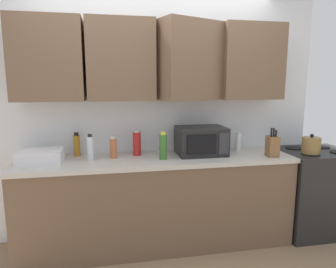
% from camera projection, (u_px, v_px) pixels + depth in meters
% --- Properties ---
extents(wall_back_with_cabinets, '(3.52, 0.54, 2.60)m').
position_uv_depth(wall_back_with_cabinets, '(154.00, 87.00, 3.00)').
color(wall_back_with_cabinets, white).
rests_on(wall_back_with_cabinets, ground_plane).
extents(counter_run, '(2.65, 0.63, 0.90)m').
position_uv_depth(counter_run, '(158.00, 201.00, 2.97)').
color(counter_run, brown).
rests_on(counter_run, ground_plane).
extents(stove_range, '(0.76, 0.64, 0.91)m').
position_uv_depth(stove_range, '(313.00, 190.00, 3.26)').
color(stove_range, black).
rests_on(stove_range, ground_plane).
extents(kettle, '(0.18, 0.18, 0.20)m').
position_uv_depth(kettle, '(311.00, 145.00, 3.00)').
color(kettle, olive).
rests_on(kettle, stove_range).
extents(microwave, '(0.48, 0.37, 0.28)m').
position_uv_depth(microwave, '(201.00, 141.00, 3.00)').
color(microwave, black).
rests_on(microwave, counter_run).
extents(dish_rack, '(0.38, 0.30, 0.12)m').
position_uv_depth(dish_rack, '(41.00, 156.00, 2.69)').
color(dish_rack, silver).
rests_on(dish_rack, counter_run).
extents(knife_block, '(0.11, 0.13, 0.29)m').
position_uv_depth(knife_block, '(272.00, 146.00, 2.92)').
color(knife_block, brown).
rests_on(knife_block, counter_run).
extents(bottle_red_sauce, '(0.08, 0.08, 0.25)m').
position_uv_depth(bottle_red_sauce, '(137.00, 143.00, 2.97)').
color(bottle_red_sauce, red).
rests_on(bottle_red_sauce, counter_run).
extents(bottle_green_oil, '(0.07, 0.07, 0.26)m').
position_uv_depth(bottle_green_oil, '(163.00, 146.00, 2.81)').
color(bottle_green_oil, '#386B2D').
rests_on(bottle_green_oil, counter_run).
extents(bottle_amber_vinegar, '(0.06, 0.06, 0.23)m').
position_uv_depth(bottle_amber_vinegar, '(77.00, 145.00, 2.94)').
color(bottle_amber_vinegar, '#AD701E').
rests_on(bottle_amber_vinegar, counter_run).
extents(bottle_spice_jar, '(0.06, 0.06, 0.22)m').
position_uv_depth(bottle_spice_jar, '(113.00, 148.00, 2.86)').
color(bottle_spice_jar, '#BC6638').
rests_on(bottle_spice_jar, counter_run).
extents(bottle_clear_tall, '(0.06, 0.06, 0.25)m').
position_uv_depth(bottle_clear_tall, '(90.00, 148.00, 2.77)').
color(bottle_clear_tall, silver).
rests_on(bottle_clear_tall, counter_run).
extents(bottle_white_jar, '(0.06, 0.06, 0.19)m').
position_uv_depth(bottle_white_jar, '(238.00, 142.00, 3.16)').
color(bottle_white_jar, white).
rests_on(bottle_white_jar, counter_run).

